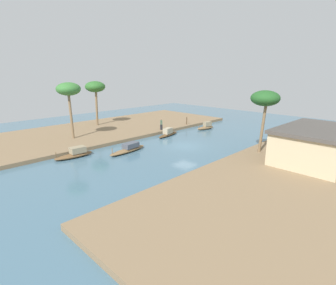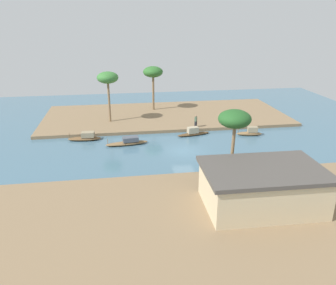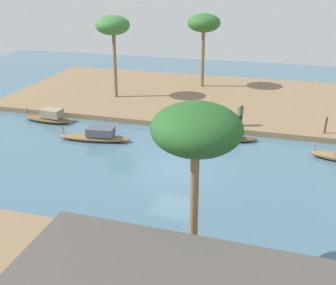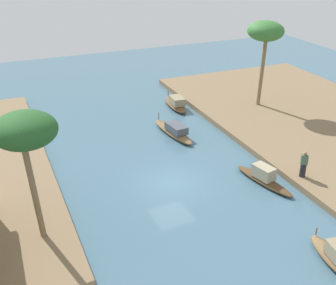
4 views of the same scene
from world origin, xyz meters
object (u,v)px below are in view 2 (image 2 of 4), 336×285
object	(u,v)px
riverside_building	(262,187)
person_on_near_bank	(196,122)
sampan_midstream	(193,132)
mooring_post	(237,121)
palm_tree_left_near	(153,73)
sampan_foreground	(86,137)
palm_tree_left_far	(108,78)
sampan_downstream_large	(250,132)
sampan_with_red_awning	(128,142)
palm_tree_right_tall	(235,120)

from	to	relation	value
riverside_building	person_on_near_bank	bearing A→B (deg)	-87.71
sampan_midstream	mooring_post	bearing A→B (deg)	-173.03
sampan_midstream	person_on_near_bank	xyz separation A→B (m)	(-0.84, -2.23, 0.77)
palm_tree_left_near	person_on_near_bank	bearing A→B (deg)	114.99
sampan_foreground	palm_tree_left_far	size ratio (longest dim) A/B	0.59
sampan_downstream_large	mooring_post	distance (m)	3.62
sampan_with_red_awning	palm_tree_left_far	world-z (taller)	palm_tree_left_far
sampan_with_red_awning	riverside_building	world-z (taller)	riverside_building
sampan_with_red_awning	person_on_near_bank	bearing A→B (deg)	-161.81
sampan_midstream	palm_tree_left_near	distance (m)	14.34
sampan_downstream_large	person_on_near_bank	world-z (taller)	person_on_near_bank
palm_tree_left_far	riverside_building	bearing A→B (deg)	115.33
sampan_foreground	mooring_post	size ratio (longest dim) A/B	3.48
mooring_post	sampan_downstream_large	bearing A→B (deg)	100.14
sampan_with_red_awning	sampan_midstream	bearing A→B (deg)	-172.49
person_on_near_bank	palm_tree_left_near	distance (m)	12.40
sampan_foreground	sampan_downstream_large	distance (m)	21.46
palm_tree_left_near	palm_tree_left_far	size ratio (longest dim) A/B	0.98
sampan_downstream_large	person_on_near_bank	size ratio (longest dim) A/B	2.01
sampan_foreground	palm_tree_right_tall	xyz separation A→B (m)	(-14.50, 13.84, 5.73)
person_on_near_bank	riverside_building	world-z (taller)	riverside_building
sampan_foreground	palm_tree_right_tall	bearing A→B (deg)	139.71
sampan_foreground	sampan_midstream	distance (m)	13.96
sampan_midstream	person_on_near_bank	world-z (taller)	person_on_near_bank
sampan_midstream	palm_tree_left_near	size ratio (longest dim) A/B	0.66
sampan_with_red_awning	palm_tree_left_near	bearing A→B (deg)	-115.18
mooring_post	palm_tree_right_tall	xyz separation A→B (m)	(6.28, 15.94, 5.09)
sampan_with_red_awning	sampan_midstream	world-z (taller)	sampan_midstream
sampan_downstream_large	riverside_building	distance (m)	18.76
palm_tree_right_tall	riverside_building	world-z (taller)	palm_tree_right_tall
palm_tree_left_far	riverside_building	distance (m)	28.78
mooring_post	sampan_foreground	bearing A→B (deg)	5.77
palm_tree_left_far	palm_tree_right_tall	size ratio (longest dim) A/B	1.09
person_on_near_bank	palm_tree_right_tall	bearing A→B (deg)	30.05
riverside_building	mooring_post	bearing A→B (deg)	-103.60
person_on_near_bank	palm_tree_right_tall	xyz separation A→B (m)	(0.30, 15.85, 4.96)
sampan_with_red_awning	palm_tree_left_near	world-z (taller)	palm_tree_left_near
sampan_downstream_large	sampan_with_red_awning	bearing A→B (deg)	13.32
mooring_post	riverside_building	distance (m)	21.89
person_on_near_bank	sampan_midstream	bearing A→B (deg)	10.58
sampan_foreground	palm_tree_left_far	bearing A→B (deg)	-111.34
sampan_downstream_large	mooring_post	world-z (taller)	mooring_post
sampan_midstream	riverside_building	xyz separation A→B (m)	(-1.26, 18.82, 1.71)
sampan_midstream	palm_tree_right_tall	size ratio (longest dim) A/B	0.71
palm_tree_left_far	mooring_post	bearing A→B (deg)	165.62
sampan_downstream_large	mooring_post	xyz separation A→B (m)	(0.63, -3.51, 0.60)
mooring_post	palm_tree_right_tall	distance (m)	17.87
sampan_downstream_large	palm_tree_left_far	bearing A→B (deg)	-14.15
sampan_downstream_large	palm_tree_left_near	world-z (taller)	palm_tree_left_near
mooring_post	palm_tree_left_far	size ratio (longest dim) A/B	0.17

